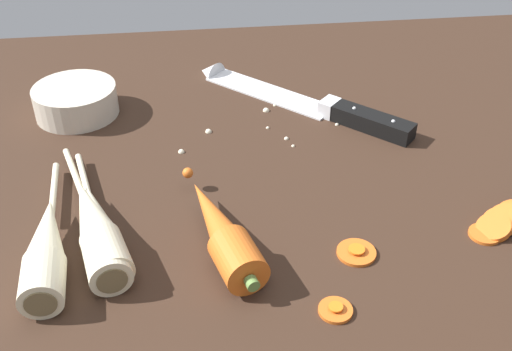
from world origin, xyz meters
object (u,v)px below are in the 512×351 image
whole_carrot (222,231)px  parsnip_mid_right (98,230)px  parsnip_front (95,225)px  carrot_slice_stray_near (356,251)px  chefs_knife (293,98)px  parsnip_mid_left (46,247)px  prep_bowl (76,100)px  carrot_slice_stray_mid (336,309)px  carrot_slice_stack (512,217)px

whole_carrot → parsnip_mid_right: (-12.05, 1.81, -0.12)cm
parsnip_front → carrot_slice_stray_near: 26.11cm
chefs_knife → parsnip_mid_left: bearing=-135.2°
parsnip_mid_right → prep_bowl: size_ratio=2.09×
chefs_knife → parsnip_mid_right: size_ratio=1.19×
parsnip_mid_right → carrot_slice_stray_mid: parsnip_mid_right is taller
carrot_slice_stray_mid → whole_carrot: bearing=134.0°
parsnip_front → parsnip_mid_right: 0.92cm
parsnip_mid_left → carrot_slice_stray_near: 29.99cm
carrot_slice_stray_near → prep_bowl: (-30.44, 31.62, 1.79)cm
carrot_slice_stack → carrot_slice_stray_near: 17.13cm
chefs_knife → parsnip_mid_left: 40.87cm
parsnip_front → carrot_slice_stray_mid: 25.07cm
parsnip_front → parsnip_mid_right: bearing=-62.8°
carrot_slice_stack → carrot_slice_stray_near: (-16.95, -2.26, -0.84)cm
carrot_slice_stack → carrot_slice_stray_near: bearing=-172.4°
carrot_slice_stack → carrot_slice_stray_mid: carrot_slice_stack is taller
prep_bowl → parsnip_mid_left: bearing=-88.8°
chefs_knife → carrot_slice_stray_near: (0.89, -31.26, -0.29)cm
parsnip_mid_left → carrot_slice_stray_mid: bearing=-20.0°
parsnip_mid_right → carrot_slice_stack: size_ratio=2.37×
parsnip_mid_right → prep_bowl: bearing=101.1°
whole_carrot → carrot_slice_stray_near: bearing=-11.3°
parsnip_front → parsnip_mid_left: same height
parsnip_mid_right → carrot_slice_stray_mid: bearing=-28.2°
parsnip_front → prep_bowl: bearing=100.6°
carrot_slice_stray_near → chefs_knife: bearing=91.6°
whole_carrot → carrot_slice_stray_mid: bearing=-46.0°
whole_carrot → parsnip_front: size_ratio=0.80×
whole_carrot → parsnip_mid_left: size_ratio=0.82×
chefs_knife → prep_bowl: 29.59cm
whole_carrot → parsnip_front: bearing=168.1°
carrot_slice_stray_mid → prep_bowl: 47.03cm
carrot_slice_stray_near → parsnip_mid_right: bearing=170.0°
chefs_knife → parsnip_front: size_ratio=1.16×
parsnip_front → parsnip_mid_right: (0.42, -0.81, 0.00)cm
parsnip_mid_right → carrot_slice_stray_near: bearing=-10.0°
parsnip_mid_left → parsnip_mid_right: bearing=22.5°
chefs_knife → prep_bowl: bearing=179.3°
whole_carrot → prep_bowl: whole_carrot is taller
carrot_slice_stray_mid → parsnip_mid_left: bearing=160.0°
chefs_knife → prep_bowl: (-29.55, 0.36, 1.50)cm
parsnip_front → carrot_slice_stray_mid: size_ratio=7.63×
parsnip_mid_right → carrot_slice_stack: (42.06, -2.16, -0.78)cm
parsnip_front → prep_bowl: (-4.91, 26.38, 0.17)cm
carrot_slice_stray_near → carrot_slice_stray_mid: same height
parsnip_mid_right → carrot_slice_stray_near: parsnip_mid_right is taller
carrot_slice_stray_near → parsnip_front: bearing=168.4°
chefs_knife → carrot_slice_stray_mid: bearing=-94.3°
chefs_knife → whole_carrot: (-12.17, -28.65, 1.45)cm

